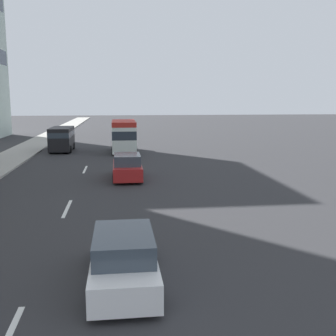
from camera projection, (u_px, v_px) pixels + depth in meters
name	position (u px, v px, depth m)	size (l,w,h in m)	color
ground_plane	(90.00, 159.00, 35.47)	(198.00, 198.00, 0.00)	#2D2D30
sidewalk_right	(7.00, 160.00, 34.61)	(162.00, 3.49, 0.15)	#9E9B93
lane_stripe_mid	(67.00, 208.00, 19.49)	(3.20, 0.16, 0.01)	silver
lane_stripe_far	(85.00, 169.00, 30.32)	(3.20, 0.16, 0.01)	silver
car_second	(127.00, 167.00, 26.67)	(4.62, 1.91, 1.65)	#A51E1E
minibus_third	(124.00, 135.00, 39.76)	(6.32, 2.39, 3.13)	silver
car_fourth	(124.00, 258.00, 11.51)	(4.65, 1.87, 1.55)	white
van_fifth	(62.00, 138.00, 40.77)	(5.16, 2.15, 2.41)	black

